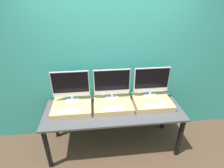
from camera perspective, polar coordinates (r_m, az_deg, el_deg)
ground_plane at (r=2.95m, az=1.39°, el=-24.39°), size 12.00×12.00×0.00m
wall_back at (r=2.80m, az=-0.52°, el=6.40°), size 8.00×0.04×2.60m
workbench at (r=2.72m, az=0.51°, el=-9.38°), size 2.08×0.74×0.74m
wooden_riser_left at (r=2.74m, az=-12.91°, el=-7.27°), size 0.58×0.49×0.08m
monitor_left at (r=2.69m, az=-13.33°, el=-0.48°), size 0.56×0.20×0.49m
keyboard_left at (r=2.57m, az=-13.38°, el=-8.67°), size 0.32×0.12×0.01m
wooden_riser_center at (r=2.72m, az=0.31°, el=-6.60°), size 0.58×0.49×0.08m
monitor_center at (r=2.68m, az=0.00°, el=0.22°), size 0.56×0.20×0.49m
keyboard_center at (r=2.55m, az=0.78°, el=-7.97°), size 0.32×0.12×0.01m
wooden_riser_right at (r=2.85m, az=12.95°, el=-5.64°), size 0.58×0.49×0.08m
monitor_right at (r=2.81m, az=12.76°, el=0.87°), size 0.56×0.20×0.49m
keyboard_right at (r=2.69m, az=14.21°, el=-6.86°), size 0.32×0.12×0.01m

